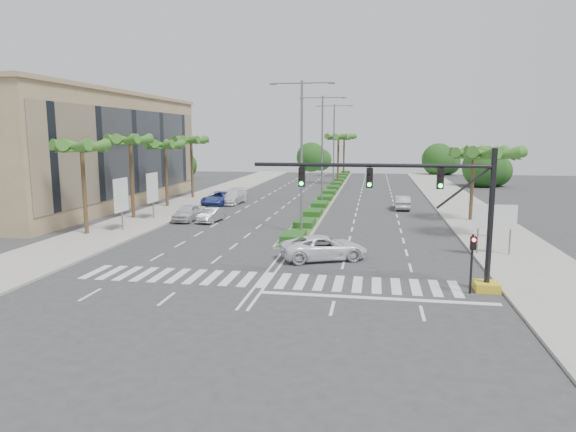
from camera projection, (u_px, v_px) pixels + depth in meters
name	position (u px, v px, depth m)	size (l,w,h in m)	color
ground	(265.00, 280.00, 27.95)	(160.00, 160.00, 0.00)	#333335
footpath_right	(483.00, 224.00, 44.91)	(6.00, 120.00, 0.15)	gray
footpath_left	(156.00, 215.00, 49.92)	(6.00, 120.00, 0.15)	gray
median	(333.00, 191.00, 71.75)	(2.20, 75.00, 0.20)	gray
median_grass	(333.00, 190.00, 71.74)	(1.80, 75.00, 0.04)	#33571D
building	(84.00, 152.00, 56.61)	(12.00, 36.00, 12.00)	tan
signal_gantry	(444.00, 222.00, 25.88)	(12.60, 1.20, 7.20)	gold
pedestrian_signal	(472.00, 254.00, 25.23)	(0.28, 0.36, 3.00)	black
direction_sign	(495.00, 219.00, 33.12)	(2.70, 0.11, 3.40)	slate
billboard_near	(121.00, 196.00, 41.56)	(0.18, 2.10, 4.35)	slate
billboard_far	(152.00, 188.00, 47.40)	(0.18, 2.10, 4.35)	slate
palm_left_near	(82.00, 150.00, 39.36)	(4.57, 4.68, 7.55)	brown
palm_left_mid	(130.00, 143.00, 47.09)	(4.57, 4.68, 7.95)	brown
palm_left_far	(165.00, 147.00, 54.97)	(4.57, 4.68, 7.35)	brown
palm_left_end	(191.00, 143.00, 62.70)	(4.57, 4.68, 7.75)	brown
palm_right_near	(494.00, 157.00, 38.22)	(4.57, 4.68, 7.05)	brown
palm_right_far	(474.00, 156.00, 46.06)	(4.57, 4.68, 6.75)	brown
palm_median_a	(338.00, 139.00, 80.38)	(4.57, 4.68, 8.05)	brown
palm_median_b	(344.00, 138.00, 94.99)	(4.57, 4.68, 8.05)	brown
streetlight_near	(302.00, 148.00, 40.52)	(5.10, 0.25, 12.00)	slate
streetlight_mid	(322.00, 144.00, 56.10)	(5.10, 0.25, 12.00)	slate
streetlight_far	(334.00, 142.00, 71.68)	(5.10, 0.25, 12.00)	slate
car_parked_a	(188.00, 213.00, 47.11)	(1.76, 4.38, 1.49)	silver
car_parked_b	(212.00, 215.00, 46.58)	(1.35, 3.86, 1.27)	#A3A3A8
car_parked_c	(218.00, 198.00, 57.74)	(2.48, 5.37, 1.49)	#304495
car_parked_d	(233.00, 196.00, 58.95)	(2.30, 5.66, 1.64)	silver
car_crossing	(324.00, 248.00, 32.50)	(2.54, 5.50, 1.53)	white
car_right	(402.00, 202.00, 54.39)	(1.55, 4.45, 1.47)	#B1B0B5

